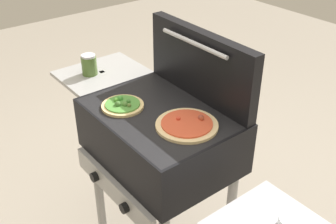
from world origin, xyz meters
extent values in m
cube|color=black|center=(0.00, 0.00, 0.78)|extent=(0.64, 0.48, 0.24)
cube|color=black|center=(0.00, 0.00, 0.90)|extent=(0.61, 0.46, 0.01)
cube|color=#9B9B9B|center=(-0.48, 0.00, 0.89)|extent=(0.32, 0.41, 0.02)
cube|color=#9B9B9B|center=(-0.48, 0.00, 0.78)|extent=(0.02, 0.02, 0.24)
cube|color=#9B9B9B|center=(0.00, -0.25, 0.61)|extent=(0.58, 0.02, 0.10)
cylinder|color=black|center=(-0.12, -0.28, 0.61)|extent=(0.04, 0.02, 0.04)
cylinder|color=black|center=(0.12, -0.28, 0.61)|extent=(0.04, 0.02, 0.04)
cylinder|color=#9B9B9B|center=(-0.27, -0.19, 0.33)|extent=(0.04, 0.04, 0.66)
cylinder|color=#9B9B9B|center=(-0.27, 0.19, 0.33)|extent=(0.04, 0.04, 0.66)
cube|color=black|center=(0.00, 0.21, 1.05)|extent=(0.63, 0.06, 0.30)
cylinder|color=#B7B7BC|center=(0.00, 0.17, 1.16)|extent=(0.38, 0.02, 0.02)
cylinder|color=#E0C17F|center=(-0.13, -0.11, 0.91)|extent=(0.18, 0.18, 0.01)
cylinder|color=#4C8C38|center=(-0.13, -0.11, 0.92)|extent=(0.15, 0.15, 0.01)
sphere|color=#3F6D2E|center=(-0.13, -0.13, 0.92)|extent=(0.03, 0.03, 0.03)
sphere|color=green|center=(-0.16, -0.10, 0.92)|extent=(0.03, 0.03, 0.03)
sphere|color=#467F37|center=(-0.12, -0.08, 0.92)|extent=(0.02, 0.02, 0.02)
sphere|color=#529E34|center=(-0.16, -0.12, 0.92)|extent=(0.02, 0.02, 0.02)
sphere|color=#507F38|center=(-0.11, -0.11, 0.92)|extent=(0.02, 0.02, 0.02)
sphere|color=#577032|center=(-0.09, -0.10, 0.92)|extent=(0.02, 0.02, 0.02)
cylinder|color=beige|center=(0.16, 0.01, 0.91)|extent=(0.25, 0.25, 0.01)
cylinder|color=#D14C2D|center=(0.16, 0.01, 0.92)|extent=(0.20, 0.20, 0.01)
sphere|color=#9E3D22|center=(0.18, 0.07, 0.92)|extent=(0.02, 0.02, 0.02)
sphere|color=#9D4533|center=(0.17, 0.07, 0.92)|extent=(0.02, 0.02, 0.02)
sphere|color=#D9452E|center=(0.12, 0.00, 0.92)|extent=(0.02, 0.02, 0.02)
cylinder|color=#4C6B2D|center=(-0.49, -0.06, 0.95)|extent=(0.07, 0.07, 0.09)
cylinder|color=silver|center=(-0.49, -0.06, 1.00)|extent=(0.07, 0.07, 0.01)
cylinder|color=silver|center=(0.66, 0.06, 0.75)|extent=(0.11, 0.11, 0.04)
camera|label=1|loc=(1.17, -0.88, 1.78)|focal=44.05mm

